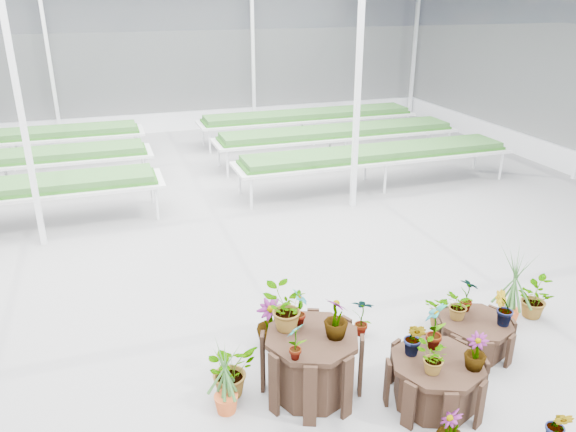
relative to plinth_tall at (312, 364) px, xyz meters
name	(u,v)px	position (x,y,z in m)	size (l,w,h in m)	color
ground_plane	(270,335)	(-0.12, 1.20, -0.37)	(24.00, 24.00, 0.00)	gray
greenhouse_shell	(268,171)	(-0.12, 1.20, 1.88)	(18.00, 24.00, 4.50)	white
steel_frame	(268,171)	(-0.12, 1.20, 1.88)	(18.00, 24.00, 4.50)	silver
nursery_benches	(184,159)	(-0.12, 8.40, 0.05)	(16.00, 7.00, 0.84)	silver
plinth_tall	(312,364)	(0.00, 0.00, 0.00)	(1.08, 1.08, 0.74)	black
plinth_mid	(435,382)	(1.20, -0.60, -0.09)	(1.04, 1.04, 0.55)	black
plinth_low	(474,335)	(2.20, 0.10, -0.16)	(0.93, 0.93, 0.42)	black
nursery_plants	(387,330)	(0.99, 0.15, 0.14)	(4.94, 2.92, 1.26)	#2F5A28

